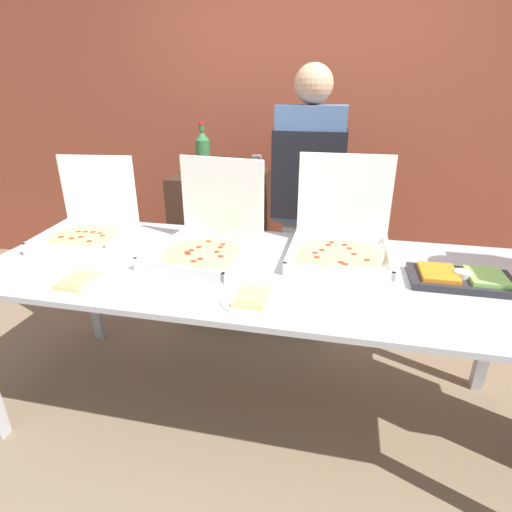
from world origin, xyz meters
TOP-DOWN VIEW (x-y plane):
  - ground_plane at (0.00, 0.00)m, footprint 16.00×16.00m
  - brick_wall_behind at (0.00, 1.70)m, footprint 10.00×0.06m
  - buffet_table at (0.00, 0.00)m, footprint 2.48×0.97m
  - pizza_box_near_left at (0.36, 0.21)m, footprint 0.46×0.48m
  - pizza_box_far_left at (-0.94, 0.16)m, footprint 0.46×0.48m
  - pizza_box_near_right at (-0.25, 0.08)m, footprint 0.51×0.52m
  - paper_plate_front_right at (-0.67, -0.33)m, footprint 0.23×0.23m
  - paper_plate_front_center at (0.05, -0.31)m, footprint 0.25×0.25m
  - veggie_tray at (0.86, 0.01)m, footprint 0.41×0.22m
  - sideboard_podium at (-0.47, 1.02)m, footprint 0.61×0.55m
  - soda_bottle at (-0.57, 0.96)m, footprint 0.10×0.10m
  - soda_can_silver at (-0.24, 1.09)m, footprint 0.07×0.07m
  - person_server_vest at (0.15, 0.82)m, footprint 0.42×0.24m

SIDE VIEW (x-z plane):
  - ground_plane at x=0.00m, z-range 0.00..0.00m
  - sideboard_podium at x=-0.47m, z-range 0.00..1.04m
  - buffet_table at x=0.00m, z-range 0.34..1.17m
  - paper_plate_front_center at x=0.05m, z-range 0.83..0.86m
  - paper_plate_front_right at x=-0.67m, z-range 0.83..0.86m
  - veggie_tray at x=0.86m, z-range 0.83..0.88m
  - pizza_box_far_left at x=-0.94m, z-range 0.70..1.12m
  - pizza_box_near_right at x=-0.25m, z-range 0.69..1.13m
  - pizza_box_near_left at x=0.36m, z-range 0.69..1.14m
  - person_server_vest at x=0.15m, z-range 0.11..1.82m
  - soda_can_silver at x=-0.24m, z-range 1.04..1.16m
  - soda_bottle at x=-0.57m, z-range 1.01..1.35m
  - brick_wall_behind at x=0.00m, z-range 0.00..2.80m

